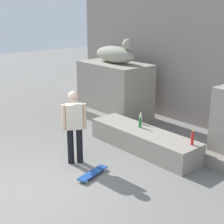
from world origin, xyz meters
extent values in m
plane|color=slate|center=(0.00, 0.00, 0.00)|extent=(40.00, 40.00, 0.00)
cube|color=gray|center=(0.00, 5.78, 2.98)|extent=(10.95, 0.60, 5.97)
cube|color=gray|center=(-2.53, 4.34, 0.86)|extent=(2.30, 1.33, 1.73)
ellipsoid|color=#9C9B85|center=(-2.53, 4.34, 1.99)|extent=(1.62, 0.61, 0.52)
sphere|color=#9C9B85|center=(-1.98, 4.36, 2.34)|extent=(0.32, 0.32, 0.32)
cube|color=gray|center=(0.00, 3.03, 0.26)|extent=(3.03, 0.81, 0.51)
cylinder|color=black|center=(-0.54, 1.27, 0.41)|extent=(0.14, 0.14, 0.82)
cylinder|color=black|center=(-0.44, 1.44, 0.41)|extent=(0.14, 0.14, 0.82)
cube|color=beige|center=(-0.49, 1.35, 1.10)|extent=(0.35, 0.41, 0.56)
sphere|color=beige|center=(-0.49, 1.35, 1.55)|extent=(0.23, 0.23, 0.23)
cylinder|color=beige|center=(-0.60, 1.16, 1.09)|extent=(0.09, 0.09, 0.58)
cylinder|color=beige|center=(-0.38, 1.55, 1.09)|extent=(0.09, 0.09, 0.58)
cube|color=navy|center=(0.27, 1.26, 0.07)|extent=(0.39, 0.82, 0.02)
cylinder|color=white|center=(0.13, 1.53, 0.03)|extent=(0.04, 0.06, 0.06)
cylinder|color=white|center=(0.26, 1.57, 0.03)|extent=(0.04, 0.06, 0.06)
cylinder|color=white|center=(0.28, 0.95, 0.03)|extent=(0.04, 0.06, 0.06)
cylinder|color=white|center=(0.41, 0.99, 0.03)|extent=(0.04, 0.06, 0.06)
cylinder|color=#1E722D|center=(-0.20, 3.12, 0.62)|extent=(0.07, 0.07, 0.22)
cylinder|color=#1E722D|center=(-0.20, 3.12, 0.76)|extent=(0.03, 0.03, 0.06)
cylinder|color=yellow|center=(-0.20, 3.12, 0.80)|extent=(0.04, 0.04, 0.01)
cylinder|color=red|center=(1.33, 3.18, 0.64)|extent=(0.06, 0.06, 0.25)
cylinder|color=red|center=(1.33, 3.18, 0.79)|extent=(0.03, 0.03, 0.06)
cylinder|color=yellow|center=(1.33, 3.18, 0.83)|extent=(0.03, 0.03, 0.01)
cylinder|color=silver|center=(-0.39, 3.34, 0.63)|extent=(0.07, 0.07, 0.23)
cylinder|color=silver|center=(-0.39, 3.34, 0.77)|extent=(0.03, 0.03, 0.06)
cylinder|color=yellow|center=(-0.39, 3.34, 0.81)|extent=(0.04, 0.04, 0.01)
cube|color=gray|center=(0.00, 3.65, 0.14)|extent=(7.36, 0.50, 0.28)
camera|label=1|loc=(5.21, -2.50, 3.33)|focal=53.06mm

